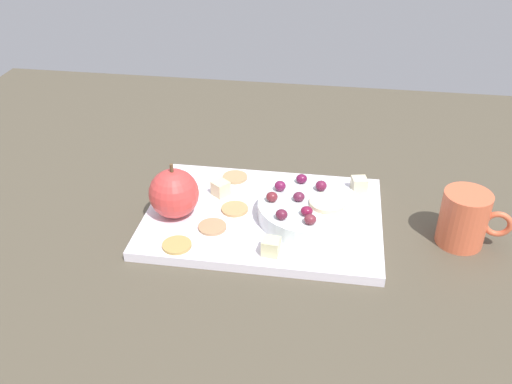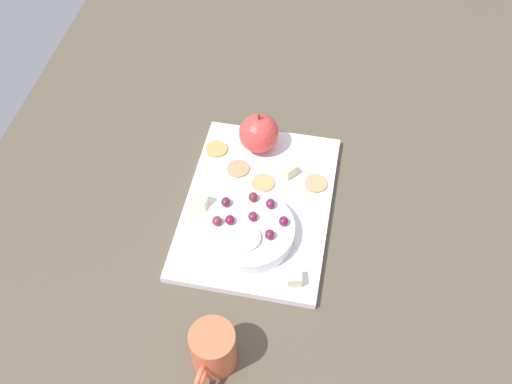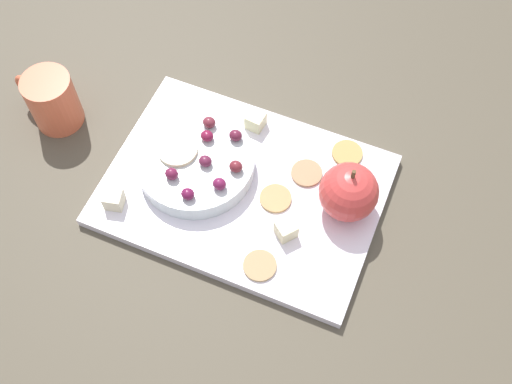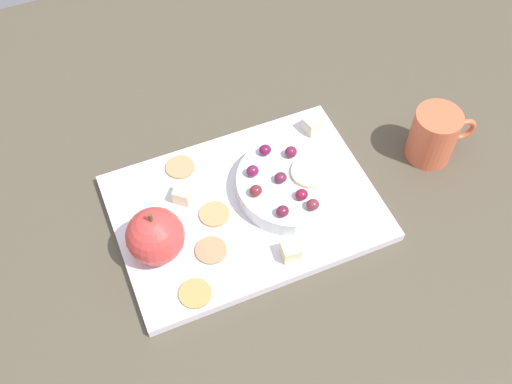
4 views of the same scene
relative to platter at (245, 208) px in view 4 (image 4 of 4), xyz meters
The scene contains 22 objects.
table 4.87cm from the platter, 41.93° to the right, with size 137.61×108.00×4.78cm, color #4E4637.
platter is the anchor object (origin of this frame).
serving_dish 7.08cm from the platter, behind, with size 15.16×15.16×2.59cm, color silver.
apple_whole 13.81cm from the platter, 10.35° to the left, with size 7.33×7.33×7.33cm, color #D23E3A.
apple_stem 15.70cm from the platter, 10.35° to the left, with size 0.50×0.50×1.20cm, color brown.
cheese_cube_0 9.92cm from the platter, 103.79° to the left, with size 2.27×2.27×2.27cm, color beige.
cheese_cube_1 16.51cm from the platter, 148.88° to the right, with size 2.27×2.27×2.27cm, color beige.
cheese_cube_2 8.60cm from the platter, 28.87° to the right, with size 2.27×2.27×2.27cm, color beige.
cracker_0 11.16cm from the platter, 56.87° to the right, with size 4.06×4.06×0.40cm, color tan.
cracker_1 14.54cm from the platter, 42.92° to the left, with size 4.06×4.06×0.40cm, color tan.
cracker_2 8.42cm from the platter, 36.31° to the left, with size 4.06×4.06×0.40cm, color tan.
cracker_3 4.50cm from the platter, ahead, with size 4.06×4.06×0.40cm, color tan.
grape_0 9.87cm from the platter, 142.83° to the left, with size 1.70×1.53×1.45cm, color maroon.
grape_1 9.80cm from the platter, 156.98° to the right, with size 1.70×1.53×1.61cm, color maroon.
grape_2 6.52cm from the platter, behind, with size 1.70×1.53×1.39cm, color #601F39.
grape_3 4.30cm from the platter, 154.73° to the left, with size 1.70×1.53×1.51cm, color maroon.
grape_4 8.35cm from the platter, 134.36° to the right, with size 1.70×1.53×1.43cm, color maroon.
grape_5 5.04cm from the platter, 136.43° to the right, with size 1.70×1.53×1.60cm, color maroon.
grape_6 7.09cm from the platter, 123.10° to the left, with size 1.70×1.53×1.49cm, color maroon.
grape_7 8.41cm from the platter, 152.34° to the left, with size 1.70×1.53×1.38cm, color maroon.
apple_slice_0 9.97cm from the platter, behind, with size 5.14×5.14×0.60cm, color beige.
cup 28.60cm from the platter, behind, with size 9.76×6.57×8.09cm.
Camera 4 is at (13.76, 45.59, 74.40)cm, focal length 42.90 mm.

